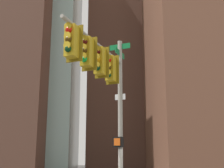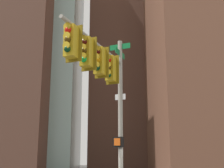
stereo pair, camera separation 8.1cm
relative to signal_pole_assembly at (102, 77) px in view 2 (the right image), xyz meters
The scene contains 3 objects.
signal_pole_assembly is the anchor object (origin of this frame).
building_glass_tower 57.49m from the signal_pole_assembly, 71.54° to the right, with size 23.16×22.29×55.80m, color #9EC6C1.
building_brick_farside 62.98m from the signal_pole_assembly, 95.27° to the right, with size 17.12×16.07×50.57m, color brown.
Camera 2 is at (0.66, 12.97, 2.12)m, focal length 49.47 mm.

